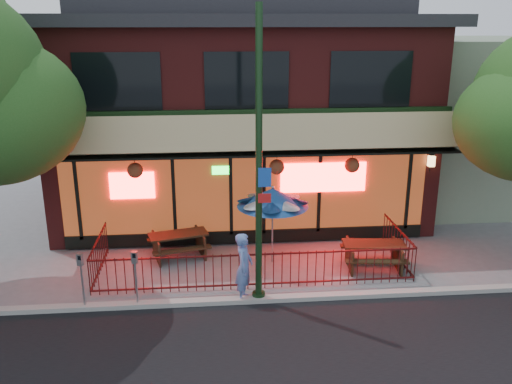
# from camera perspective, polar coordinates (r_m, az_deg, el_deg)

# --- Properties ---
(ground) EXTENTS (80.00, 80.00, 0.00)m
(ground) POSITION_cam_1_polar(r_m,az_deg,el_deg) (14.07, 0.12, -10.47)
(ground) COLOR gray
(ground) RESTS_ON ground
(curb) EXTENTS (80.00, 0.25, 0.12)m
(curb) POSITION_cam_1_polar(r_m,az_deg,el_deg) (13.60, 0.32, -11.23)
(curb) COLOR #999993
(curb) RESTS_ON ground
(restaurant_building) EXTENTS (12.96, 9.49, 8.05)m
(restaurant_building) POSITION_cam_1_polar(r_m,az_deg,el_deg) (19.67, -1.85, 10.30)
(restaurant_building) COLOR maroon
(restaurant_building) RESTS_ON ground
(neighbor_building) EXTENTS (6.00, 7.00, 6.00)m
(neighbor_building) POSITION_cam_1_polar(r_m,az_deg,el_deg) (22.78, 21.51, 7.23)
(neighbor_building) COLOR gray
(neighbor_building) RESTS_ON ground
(patio_fence) EXTENTS (8.44, 2.62, 1.00)m
(patio_fence) POSITION_cam_1_polar(r_m,az_deg,el_deg) (14.24, -0.07, -7.28)
(patio_fence) COLOR #490F10
(patio_fence) RESTS_ON ground
(street_light) EXTENTS (0.43, 0.32, 7.00)m
(street_light) POSITION_cam_1_polar(r_m,az_deg,el_deg) (12.51, 0.31, 1.49)
(street_light) COLOR #163217
(street_light) RESTS_ON ground
(picnic_table_left) EXTENTS (1.94, 1.65, 0.72)m
(picnic_table_left) POSITION_cam_1_polar(r_m,az_deg,el_deg) (16.02, -8.15, -5.17)
(picnic_table_left) COLOR #362213
(picnic_table_left) RESTS_ON ground
(picnic_table_right) EXTENTS (1.84, 1.49, 0.73)m
(picnic_table_right) POSITION_cam_1_polar(r_m,az_deg,el_deg) (15.51, 12.28, -6.15)
(picnic_table_right) COLOR #342212
(picnic_table_right) RESTS_ON ground
(patio_umbrella) EXTENTS (1.99, 2.00, 2.28)m
(patio_umbrella) POSITION_cam_1_polar(r_m,az_deg,el_deg) (15.00, 1.77, -0.56)
(patio_umbrella) COLOR gray
(patio_umbrella) RESTS_ON ground
(pedestrian) EXTENTS (0.57, 0.73, 1.76)m
(pedestrian) POSITION_cam_1_polar(r_m,az_deg,el_deg) (13.34, -1.26, -7.90)
(pedestrian) COLOR #5D78BA
(pedestrian) RESTS_ON ground
(parking_meter_near) EXTENTS (0.16, 0.14, 1.45)m
(parking_meter_near) POSITION_cam_1_polar(r_m,az_deg,el_deg) (13.27, -12.59, -7.99)
(parking_meter_near) COLOR #92969A
(parking_meter_near) RESTS_ON ground
(parking_meter_far) EXTENTS (0.16, 0.15, 1.45)m
(parking_meter_far) POSITION_cam_1_polar(r_m,az_deg,el_deg) (13.50, -17.91, -8.02)
(parking_meter_far) COLOR #93969B
(parking_meter_far) RESTS_ON ground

